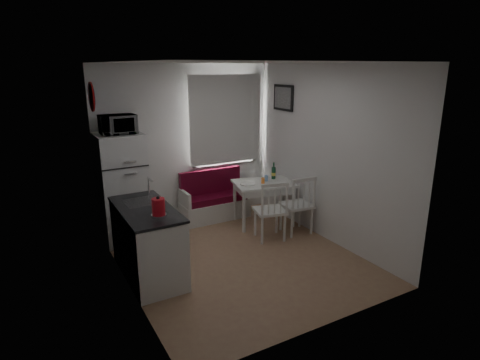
% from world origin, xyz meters
% --- Properties ---
extents(floor, '(3.00, 3.50, 0.02)m').
position_xyz_m(floor, '(0.00, 0.00, 0.00)').
color(floor, '#9C6E53').
rests_on(floor, ground).
extents(ceiling, '(3.00, 3.50, 0.02)m').
position_xyz_m(ceiling, '(0.00, 0.00, 2.60)').
color(ceiling, white).
rests_on(ceiling, wall_back).
extents(wall_back, '(3.00, 0.02, 2.60)m').
position_xyz_m(wall_back, '(0.00, 1.75, 1.30)').
color(wall_back, white).
rests_on(wall_back, floor).
extents(wall_front, '(3.00, 0.02, 2.60)m').
position_xyz_m(wall_front, '(0.00, -1.75, 1.30)').
color(wall_front, white).
rests_on(wall_front, floor).
extents(wall_left, '(0.02, 3.50, 2.60)m').
position_xyz_m(wall_left, '(-1.50, 0.00, 1.30)').
color(wall_left, white).
rests_on(wall_left, floor).
extents(wall_right, '(0.02, 3.50, 2.60)m').
position_xyz_m(wall_right, '(1.50, 0.00, 1.30)').
color(wall_right, white).
rests_on(wall_right, floor).
extents(window, '(1.22, 0.06, 1.47)m').
position_xyz_m(window, '(0.70, 1.72, 1.62)').
color(window, white).
rests_on(window, wall_back).
extents(curtain, '(1.35, 0.02, 1.50)m').
position_xyz_m(curtain, '(0.70, 1.65, 1.68)').
color(curtain, white).
rests_on(curtain, wall_back).
extents(kitchen_counter, '(0.62, 1.32, 1.16)m').
position_xyz_m(kitchen_counter, '(-1.20, 0.16, 0.46)').
color(kitchen_counter, white).
rests_on(kitchen_counter, floor).
extents(wall_sign, '(0.03, 0.40, 0.40)m').
position_xyz_m(wall_sign, '(-1.47, 1.45, 2.15)').
color(wall_sign, navy).
rests_on(wall_sign, wall_left).
extents(picture_frame, '(0.04, 0.52, 0.42)m').
position_xyz_m(picture_frame, '(1.48, 1.10, 2.05)').
color(picture_frame, black).
rests_on(picture_frame, wall_right).
extents(bench, '(1.18, 0.45, 0.84)m').
position_xyz_m(bench, '(0.38, 1.51, 0.28)').
color(bench, white).
rests_on(bench, floor).
extents(dining_table, '(1.09, 0.87, 0.72)m').
position_xyz_m(dining_table, '(0.99, 0.90, 0.64)').
color(dining_table, white).
rests_on(dining_table, floor).
extents(chair_left, '(0.53, 0.51, 0.50)m').
position_xyz_m(chair_left, '(0.74, 0.23, 0.58)').
color(chair_left, white).
rests_on(chair_left, floor).
extents(chair_right, '(0.48, 0.46, 0.51)m').
position_xyz_m(chair_right, '(1.24, 0.23, 0.58)').
color(chair_right, white).
rests_on(chair_right, floor).
extents(fridge, '(0.65, 0.65, 1.63)m').
position_xyz_m(fridge, '(-1.18, 1.40, 0.81)').
color(fridge, white).
rests_on(fridge, floor).
extents(microwave, '(0.49, 0.33, 0.27)m').
position_xyz_m(microwave, '(-1.18, 1.35, 1.76)').
color(microwave, white).
rests_on(microwave, fridge).
extents(kettle, '(0.18, 0.18, 0.24)m').
position_xyz_m(kettle, '(-1.15, -0.22, 1.02)').
color(kettle, red).
rests_on(kettle, kitchen_counter).
extents(wine_bottle, '(0.07, 0.07, 0.28)m').
position_xyz_m(wine_bottle, '(1.25, 1.00, 0.86)').
color(wine_bottle, '#164529').
rests_on(wine_bottle, dining_table).
extents(drinking_glass_orange, '(0.06, 0.06, 0.10)m').
position_xyz_m(drinking_glass_orange, '(0.94, 0.85, 0.76)').
color(drinking_glass_orange, orange).
rests_on(drinking_glass_orange, dining_table).
extents(drinking_glass_blue, '(0.06, 0.06, 0.10)m').
position_xyz_m(drinking_glass_blue, '(1.07, 0.95, 0.77)').
color(drinking_glass_blue, '#7DA7D4').
rests_on(drinking_glass_blue, dining_table).
extents(plate, '(0.24, 0.24, 0.02)m').
position_xyz_m(plate, '(0.69, 0.92, 0.73)').
color(plate, white).
rests_on(plate, dining_table).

